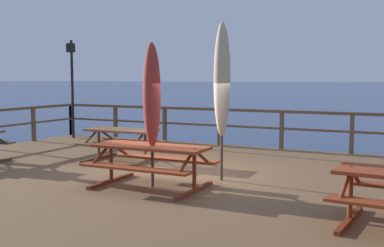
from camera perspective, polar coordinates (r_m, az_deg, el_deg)
The scene contains 8 objects.
ground_plane at distance 9.81m, azimuth -1.80°, elevation -9.84°, with size 600.00×600.00×0.00m, color navy.
wooden_deck at distance 9.74m, azimuth -1.80°, elevation -8.07°, with size 13.33×9.12×0.63m, color brown.
railing_waterside_far at distance 13.57m, azimuth 6.99°, elevation 0.30°, with size 13.13×0.10×1.09m.
picnic_table_mid_left at distance 8.56m, azimuth -5.01°, elevation -3.98°, with size 2.12×1.41×0.78m.
picnic_table_back_left at distance 11.35m, azimuth -8.51°, elevation -1.75°, with size 1.71×1.45×0.78m.
patio_umbrella_tall_mid_left at distance 8.46m, azimuth -4.87°, elevation 3.35°, with size 0.32×0.32×2.60m.
patio_umbrella_short_back at distance 9.02m, azimuth 3.64°, elevation 5.20°, with size 0.32×0.32×3.03m.
lamp_post_hooked at distance 15.86m, azimuth -14.31°, elevation 5.85°, with size 0.49×0.58×3.20m.
Camera 1 is at (4.46, -8.35, 2.60)m, focal length 44.20 mm.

